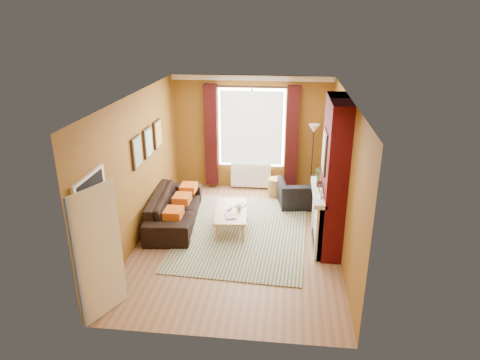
# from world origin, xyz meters

# --- Properties ---
(ground) EXTENTS (5.50, 5.50, 0.00)m
(ground) POSITION_xyz_m (0.00, 0.00, 0.00)
(ground) COLOR brown
(ground) RESTS_ON ground
(room_walls) EXTENTS (3.82, 5.54, 2.83)m
(room_walls) POSITION_xyz_m (0.63, 0.28, 1.38)
(room_walls) COLOR brown
(room_walls) RESTS_ON ground
(striped_rug) EXTENTS (2.66, 3.56, 0.02)m
(striped_rug) POSITION_xyz_m (0.06, 0.28, 0.01)
(striped_rug) COLOR #2F4781
(striped_rug) RESTS_ON ground
(sofa) EXTENTS (1.09, 2.34, 0.66)m
(sofa) POSITION_xyz_m (-1.42, 0.57, 0.33)
(sofa) COLOR black
(sofa) RESTS_ON ground
(armchair) EXTENTS (1.07, 0.97, 0.62)m
(armchair) POSITION_xyz_m (1.21, 1.69, 0.31)
(armchair) COLOR black
(armchair) RESTS_ON ground
(coffee_table) EXTENTS (0.74, 1.30, 0.42)m
(coffee_table) POSITION_xyz_m (-0.20, 0.43, 0.37)
(coffee_table) COLOR tan
(coffee_table) RESTS_ON ground
(wicker_stool) EXTENTS (0.41, 0.41, 0.44)m
(wicker_stool) POSITION_xyz_m (0.63, 2.26, 0.22)
(wicker_stool) COLOR #A77A48
(wicker_stool) RESTS_ON ground
(floor_lamp) EXTENTS (0.31, 0.31, 1.76)m
(floor_lamp) POSITION_xyz_m (1.47, 2.40, 1.39)
(floor_lamp) COLOR black
(floor_lamp) RESTS_ON ground
(book_a) EXTENTS (0.29, 0.34, 0.03)m
(book_a) POSITION_xyz_m (-0.28, 0.11, 0.43)
(book_a) COLOR #999999
(book_a) RESTS_ON coffee_table
(book_b) EXTENTS (0.29, 0.32, 0.02)m
(book_b) POSITION_xyz_m (-0.13, 0.72, 0.43)
(book_b) COLOR #999999
(book_b) RESTS_ON coffee_table
(mug) EXTENTS (0.11, 0.11, 0.10)m
(mug) POSITION_xyz_m (-0.04, 0.46, 0.46)
(mug) COLOR #999999
(mug) RESTS_ON coffee_table
(tv_remote) EXTENTS (0.09, 0.16, 0.02)m
(tv_remote) POSITION_xyz_m (-0.24, 0.45, 0.43)
(tv_remote) COLOR #262629
(tv_remote) RESTS_ON coffee_table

